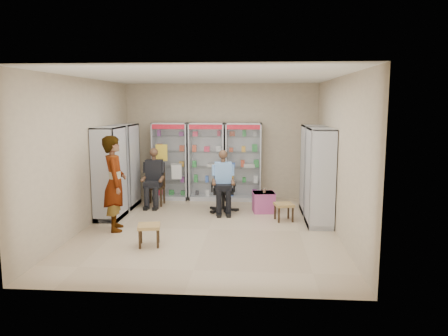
# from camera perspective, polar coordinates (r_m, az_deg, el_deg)

# --- Properties ---
(floor) EXTENTS (6.00, 6.00, 0.00)m
(floor) POSITION_cam_1_polar(r_m,az_deg,el_deg) (8.82, -1.98, -8.02)
(floor) COLOR tan
(floor) RESTS_ON ground
(room_shell) EXTENTS (5.02, 6.02, 3.01)m
(room_shell) POSITION_cam_1_polar(r_m,az_deg,el_deg) (8.47, -2.05, 4.85)
(room_shell) COLOR #C3B190
(room_shell) RESTS_ON ground
(cabinet_back_left) EXTENTS (0.90, 0.50, 2.00)m
(cabinet_back_left) POSITION_cam_1_polar(r_m,az_deg,el_deg) (11.45, -6.99, 0.90)
(cabinet_back_left) COLOR #9FA1A6
(cabinet_back_left) RESTS_ON floor
(cabinet_back_mid) EXTENTS (0.90, 0.50, 2.00)m
(cabinet_back_mid) POSITION_cam_1_polar(r_m,az_deg,el_deg) (11.31, -2.26, 0.85)
(cabinet_back_mid) COLOR silver
(cabinet_back_mid) RESTS_ON floor
(cabinet_back_right) EXTENTS (0.90, 0.50, 2.00)m
(cabinet_back_right) POSITION_cam_1_polar(r_m,az_deg,el_deg) (11.24, 2.56, 0.81)
(cabinet_back_right) COLOR #A4A6AB
(cabinet_back_right) RESTS_ON floor
(cabinet_right_far) EXTENTS (0.90, 0.50, 2.00)m
(cabinet_right_far) POSITION_cam_1_polar(r_m,az_deg,el_deg) (10.20, 11.55, -0.16)
(cabinet_right_far) COLOR silver
(cabinet_right_far) RESTS_ON floor
(cabinet_right_near) EXTENTS (0.90, 0.50, 2.00)m
(cabinet_right_near) POSITION_cam_1_polar(r_m,az_deg,el_deg) (9.12, 12.41, -1.21)
(cabinet_right_near) COLOR #BABDC2
(cabinet_right_near) RESTS_ON floor
(cabinet_left_far) EXTENTS (0.90, 0.50, 2.00)m
(cabinet_left_far) POSITION_cam_1_polar(r_m,az_deg,el_deg) (10.79, -12.80, 0.27)
(cabinet_left_far) COLOR silver
(cabinet_left_far) RESTS_ON floor
(cabinet_left_near) EXTENTS (0.90, 0.50, 2.00)m
(cabinet_left_near) POSITION_cam_1_polar(r_m,az_deg,el_deg) (9.75, -14.69, -0.66)
(cabinet_left_near) COLOR #ADB0B4
(cabinet_left_near) RESTS_ON floor
(wooden_chair) EXTENTS (0.42, 0.42, 0.94)m
(wooden_chair) POSITION_cam_1_polar(r_m,az_deg,el_deg) (10.89, -8.98, -2.37)
(wooden_chair) COLOR black
(wooden_chair) RESTS_ON floor
(seated_customer) EXTENTS (0.44, 0.60, 1.34)m
(seated_customer) POSITION_cam_1_polar(r_m,az_deg,el_deg) (10.80, -9.06, -1.38)
(seated_customer) COLOR black
(seated_customer) RESTS_ON floor
(office_chair) EXTENTS (0.64, 0.64, 1.06)m
(office_chair) POSITION_cam_1_polar(r_m,az_deg,el_deg) (10.10, -0.10, -2.76)
(office_chair) COLOR black
(office_chair) RESTS_ON floor
(seated_shopkeeper) EXTENTS (0.51, 0.66, 1.35)m
(seated_shopkeeper) POSITION_cam_1_polar(r_m,az_deg,el_deg) (10.02, -0.12, -2.01)
(seated_shopkeeper) COLOR #6E8FDA
(seated_shopkeeper) RESTS_ON floor
(pink_trunk) EXTENTS (0.54, 0.52, 0.46)m
(pink_trunk) POSITION_cam_1_polar(r_m,az_deg,el_deg) (10.16, 5.19, -4.47)
(pink_trunk) COLOR #A0407F
(pink_trunk) RESTS_ON floor
(tea_glass) EXTENTS (0.07, 0.07, 0.09)m
(tea_glass) POSITION_cam_1_polar(r_m,az_deg,el_deg) (10.07, 5.30, -2.97)
(tea_glass) COLOR #631F08
(tea_glass) RESTS_ON pink_trunk
(woven_stool_a) EXTENTS (0.45, 0.45, 0.38)m
(woven_stool_a) POSITION_cam_1_polar(r_m,az_deg,el_deg) (9.49, 7.81, -5.72)
(woven_stool_a) COLOR #A27844
(woven_stool_a) RESTS_ON floor
(woven_stool_b) EXTENTS (0.45, 0.45, 0.39)m
(woven_stool_b) POSITION_cam_1_polar(r_m,az_deg,el_deg) (7.91, -9.75, -8.64)
(woven_stool_b) COLOR #AA7648
(woven_stool_b) RESTS_ON floor
(standing_man) EXTENTS (0.63, 0.79, 1.88)m
(standing_man) POSITION_cam_1_polar(r_m,az_deg,el_deg) (8.84, -14.08, -1.96)
(standing_man) COLOR #98989B
(standing_man) RESTS_ON floor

